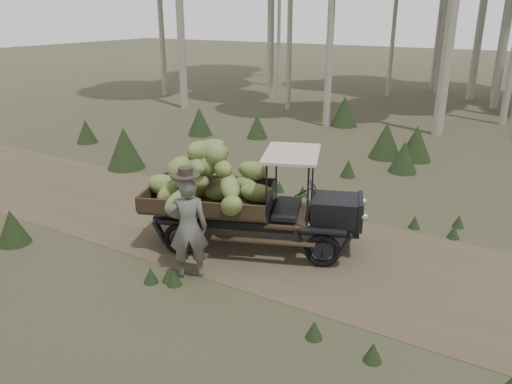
{
  "coord_description": "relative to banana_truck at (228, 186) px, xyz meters",
  "views": [
    {
      "loc": [
        2.51,
        -8.42,
        4.64
      ],
      "look_at": [
        -2.31,
        -0.3,
        1.18
      ],
      "focal_mm": 35.0,
      "sensor_mm": 36.0,
      "label": 1
    }
  ],
  "objects": [
    {
      "name": "banana_truck",
      "position": [
        0.0,
        0.0,
        0.0
      ],
      "size": [
        4.63,
        3.07,
        2.31
      ],
      "rotation": [
        0.0,
        0.0,
        0.36
      ],
      "color": "black",
      "rests_on": "ground"
    },
    {
      "name": "farmer",
      "position": [
        0.14,
        -1.5,
        -0.29
      ],
      "size": [
        0.84,
        0.79,
        2.1
      ],
      "rotation": [
        0.0,
        0.0,
        3.78
      ],
      "color": "#5F5C56",
      "rests_on": "ground"
    },
    {
      "name": "dirt_track",
      "position": [
        2.83,
        0.53,
        -1.28
      ],
      "size": [
        70.0,
        4.0,
        0.01
      ],
      "primitive_type": "cube",
      "color": "brown",
      "rests_on": "ground"
    },
    {
      "name": "undergrowth",
      "position": [
        1.73,
        0.51,
        -0.77
      ],
      "size": [
        24.43,
        23.81,
        1.29
      ],
      "color": "#233319",
      "rests_on": "ground"
    },
    {
      "name": "ground",
      "position": [
        2.83,
        0.53,
        -1.29
      ],
      "size": [
        120.0,
        120.0,
        0.0
      ],
      "primitive_type": "plane",
      "color": "#473D2B",
      "rests_on": "ground"
    }
  ]
}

